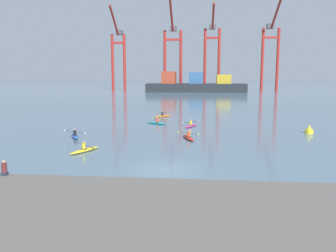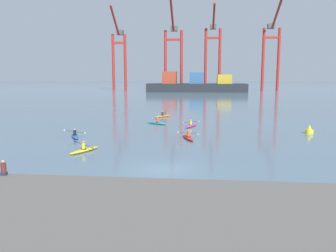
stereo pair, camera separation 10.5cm
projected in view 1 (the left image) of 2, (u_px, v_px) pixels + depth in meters
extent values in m
plane|color=slate|center=(165.00, 170.00, 23.41)|extent=(800.00, 800.00, 0.00)
cube|color=#1E2328|center=(196.00, 88.00, 137.71)|extent=(39.85, 9.88, 3.35)
cube|color=#993823|center=(169.00, 78.00, 138.15)|extent=(5.58, 6.92, 4.83)
cube|color=#2D5684|center=(196.00, 78.00, 137.15)|extent=(5.58, 6.92, 4.47)
cube|color=#B29323|center=(224.00, 79.00, 136.17)|extent=(5.58, 6.92, 3.62)
cylinder|color=maroon|center=(113.00, 63.00, 150.04)|extent=(1.20, 1.20, 24.36)
cylinder|color=maroon|center=(125.00, 63.00, 149.53)|extent=(1.20, 1.20, 24.36)
cube|color=maroon|center=(118.00, 43.00, 148.55)|extent=(6.53, 0.90, 0.90)
cylinder|color=maroon|center=(114.00, 20.00, 141.03)|extent=(0.90, 13.31, 10.36)
cube|color=#47474C|center=(119.00, 33.00, 150.33)|extent=(2.80, 2.80, 2.00)
cylinder|color=maroon|center=(165.00, 61.00, 144.78)|extent=(1.20, 1.20, 25.31)
cylinder|color=maroon|center=(181.00, 61.00, 144.14)|extent=(1.20, 1.20, 25.31)
cube|color=maroon|center=(173.00, 40.00, 143.17)|extent=(8.01, 0.90, 0.90)
cylinder|color=maroon|center=(171.00, 14.00, 134.54)|extent=(0.90, 15.35, 11.54)
cube|color=#47474C|center=(173.00, 29.00, 144.94)|extent=(2.80, 2.80, 2.00)
cylinder|color=maroon|center=(205.00, 60.00, 150.88)|extent=(1.20, 1.20, 26.96)
cylinder|color=maroon|center=(219.00, 60.00, 150.29)|extent=(1.20, 1.20, 26.96)
cube|color=maroon|center=(212.00, 38.00, 149.21)|extent=(7.38, 0.90, 0.90)
cylinder|color=maroon|center=(213.00, 16.00, 141.86)|extent=(0.90, 13.02, 8.89)
cube|color=#47474C|center=(212.00, 27.00, 150.94)|extent=(2.80, 2.80, 2.00)
cylinder|color=maroon|center=(262.00, 60.00, 145.64)|extent=(1.20, 1.20, 26.47)
cylinder|color=maroon|center=(278.00, 60.00, 145.03)|extent=(1.20, 1.20, 26.47)
cube|color=maroon|center=(271.00, 38.00, 143.99)|extent=(7.61, 0.90, 0.90)
cylinder|color=maroon|center=(276.00, 13.00, 134.40)|extent=(0.90, 17.42, 9.52)
cube|color=#47474C|center=(270.00, 26.00, 145.73)|extent=(2.80, 2.80, 2.00)
cylinder|color=yellow|center=(309.00, 131.00, 38.31)|extent=(0.90, 0.90, 0.45)
cone|color=yellow|center=(309.00, 127.00, 38.23)|extent=(0.50, 0.49, 0.55)
ellipsoid|color=#2856B2|center=(75.00, 136.00, 35.85)|extent=(2.04, 3.31, 0.26)
torus|color=black|center=(75.00, 135.00, 35.74)|extent=(0.66, 0.66, 0.05)
cylinder|color=black|center=(75.00, 133.00, 35.70)|extent=(0.30, 0.30, 0.50)
sphere|color=tan|center=(75.00, 129.00, 35.65)|extent=(0.19, 0.19, 0.19)
cylinder|color=black|center=(75.00, 132.00, 35.73)|extent=(1.87, 0.94, 0.46)
ellipsoid|color=silver|center=(64.00, 130.00, 35.34)|extent=(0.20, 0.12, 0.14)
ellipsoid|color=silver|center=(85.00, 133.00, 36.12)|extent=(0.20, 0.12, 0.14)
ellipsoid|color=red|center=(188.00, 138.00, 34.94)|extent=(1.63, 3.42, 0.26)
torus|color=black|center=(188.00, 137.00, 34.82)|extent=(0.62, 0.62, 0.05)
cylinder|color=#DB471E|center=(188.00, 134.00, 34.79)|extent=(0.30, 0.30, 0.50)
sphere|color=tan|center=(189.00, 131.00, 34.73)|extent=(0.19, 0.19, 0.19)
cylinder|color=black|center=(188.00, 133.00, 34.82)|extent=(1.99, 0.68, 0.33)
ellipsoid|color=yellow|center=(179.00, 132.00, 34.57)|extent=(0.20, 0.10, 0.13)
ellipsoid|color=yellow|center=(198.00, 134.00, 35.07)|extent=(0.20, 0.10, 0.13)
ellipsoid|color=orange|center=(163.00, 116.00, 53.75)|extent=(2.76, 2.89, 0.26)
torus|color=black|center=(162.00, 115.00, 53.66)|extent=(0.69, 0.69, 0.05)
cylinder|color=#23232D|center=(162.00, 114.00, 53.62)|extent=(0.30, 0.30, 0.50)
sphere|color=tan|center=(162.00, 112.00, 53.57)|extent=(0.19, 0.19, 0.19)
cylinder|color=black|center=(162.00, 113.00, 53.64)|extent=(1.53, 1.43, 0.47)
ellipsoid|color=yellow|center=(158.00, 114.00, 54.44)|extent=(0.17, 0.17, 0.15)
ellipsoid|color=yellow|center=(167.00, 112.00, 52.85)|extent=(0.17, 0.17, 0.15)
ellipsoid|color=yellow|center=(85.00, 150.00, 29.05)|extent=(1.94, 3.35, 0.26)
torus|color=black|center=(84.00, 149.00, 28.95)|extent=(0.65, 0.65, 0.05)
cylinder|color=gold|center=(84.00, 146.00, 28.91)|extent=(0.30, 0.30, 0.50)
sphere|color=tan|center=(84.00, 142.00, 28.86)|extent=(0.19, 0.19, 0.19)
cylinder|color=black|center=(84.00, 145.00, 28.94)|extent=(1.91, 0.88, 0.39)
ellipsoid|color=black|center=(75.00, 142.00, 29.42)|extent=(0.20, 0.12, 0.14)
ellipsoid|color=black|center=(93.00, 148.00, 28.46)|extent=(0.20, 0.12, 0.14)
ellipsoid|color=#C13384|center=(191.00, 126.00, 43.36)|extent=(1.82, 3.38, 0.26)
torus|color=black|center=(191.00, 125.00, 43.25)|extent=(0.64, 0.64, 0.05)
cylinder|color=gold|center=(191.00, 123.00, 43.22)|extent=(0.30, 0.30, 0.50)
sphere|color=tan|center=(191.00, 120.00, 43.16)|extent=(0.19, 0.19, 0.19)
cylinder|color=black|center=(191.00, 122.00, 43.25)|extent=(1.95, 0.80, 0.34)
ellipsoid|color=silver|center=(183.00, 123.00, 43.74)|extent=(0.20, 0.11, 0.14)
ellipsoid|color=silver|center=(198.00, 121.00, 42.75)|extent=(0.20, 0.11, 0.14)
ellipsoid|color=teal|center=(157.00, 123.00, 45.76)|extent=(3.21, 2.30, 0.26)
torus|color=black|center=(157.00, 122.00, 45.68)|extent=(0.67, 0.67, 0.05)
cylinder|color=#DB471E|center=(157.00, 120.00, 45.64)|extent=(0.30, 0.30, 0.50)
sphere|color=tan|center=(157.00, 118.00, 45.59)|extent=(0.19, 0.19, 0.19)
cylinder|color=black|center=(157.00, 120.00, 45.66)|extent=(1.10, 1.76, 0.54)
ellipsoid|color=yellow|center=(152.00, 118.00, 44.82)|extent=(0.14, 0.19, 0.15)
ellipsoid|color=yellow|center=(162.00, 121.00, 46.50)|extent=(0.14, 0.19, 0.15)
cube|color=#23283D|center=(5.00, 174.00, 19.46)|extent=(0.32, 0.28, 0.18)
cylinder|color=#562323|center=(4.00, 168.00, 19.41)|extent=(0.30, 0.30, 0.52)
sphere|color=tan|center=(4.00, 162.00, 19.36)|extent=(0.19, 0.19, 0.19)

